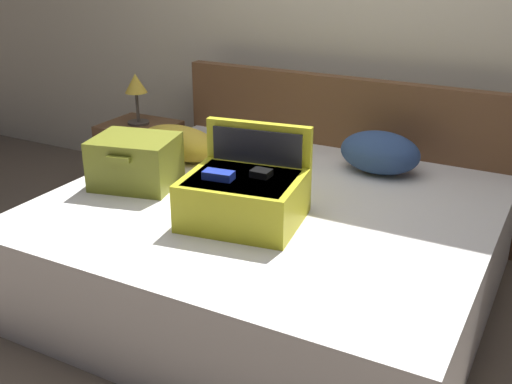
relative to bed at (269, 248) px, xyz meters
The scene contains 9 objects.
ground_plane 0.47m from the bed, 90.00° to the right, with size 12.00×12.00×0.00m, color #6B5B4C.
bed is the anchor object (origin of this frame).
headboard 0.97m from the bed, 90.00° to the left, with size 2.05×0.08×0.90m, color brown.
hard_case_large 0.44m from the bed, 91.75° to the right, with size 0.55×0.50×0.39m.
hard_case_medium 0.79m from the bed, 169.86° to the right, with size 0.45×0.40×0.25m.
pillow_near_headboard 0.79m from the bed, 62.50° to the left, with size 0.43×0.30×0.22m, color navy.
pillow_center_head 0.84m from the bed, 157.69° to the left, with size 0.51×0.24×0.19m, color gold.
nightstand 1.45m from the bed, 152.96° to the left, with size 0.44×0.40×0.52m, color brown.
table_lamp 1.53m from the bed, 152.96° to the left, with size 0.14×0.14×0.32m.
Camera 1 is at (1.21, -1.99, 1.64)m, focal length 43.64 mm.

